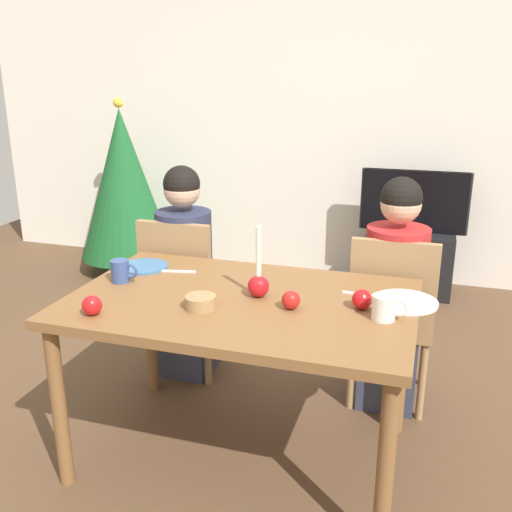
# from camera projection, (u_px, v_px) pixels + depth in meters

# --- Properties ---
(ground_plane) EXTENTS (7.68, 7.68, 0.00)m
(ground_plane) POSITION_uv_depth(u_px,v_px,m) (243.00, 454.00, 2.58)
(ground_plane) COLOR brown
(back_wall) EXTENTS (6.40, 0.10, 2.60)m
(back_wall) POSITION_uv_depth(u_px,v_px,m) (347.00, 115.00, 4.54)
(back_wall) COLOR silver
(back_wall) RESTS_ON ground
(dining_table) EXTENTS (1.40, 0.90, 0.75)m
(dining_table) POSITION_uv_depth(u_px,v_px,m) (242.00, 317.00, 2.37)
(dining_table) COLOR brown
(dining_table) RESTS_ON ground
(chair_left) EXTENTS (0.40, 0.40, 0.90)m
(chair_left) POSITION_uv_depth(u_px,v_px,m) (183.00, 288.00, 3.13)
(chair_left) COLOR #99754C
(chair_left) RESTS_ON ground
(chair_right) EXTENTS (0.40, 0.40, 0.90)m
(chair_right) POSITION_uv_depth(u_px,v_px,m) (392.00, 312.00, 2.81)
(chair_right) COLOR #99754C
(chair_right) RESTS_ON ground
(person_left_child) EXTENTS (0.30, 0.30, 1.17)m
(person_left_child) POSITION_uv_depth(u_px,v_px,m) (185.00, 276.00, 3.14)
(person_left_child) COLOR #33384C
(person_left_child) RESTS_ON ground
(person_right_child) EXTENTS (0.30, 0.30, 1.17)m
(person_right_child) POSITION_uv_depth(u_px,v_px,m) (393.00, 299.00, 2.82)
(person_right_child) COLOR #33384C
(person_right_child) RESTS_ON ground
(tv_stand) EXTENTS (0.64, 0.40, 0.48)m
(tv_stand) POSITION_uv_depth(u_px,v_px,m) (409.00, 261.00, 4.43)
(tv_stand) COLOR black
(tv_stand) RESTS_ON ground
(tv) EXTENTS (0.79, 0.05, 0.46)m
(tv) POSITION_uv_depth(u_px,v_px,m) (414.00, 201.00, 4.29)
(tv) COLOR black
(tv) RESTS_ON tv_stand
(christmas_tree) EXTENTS (0.77, 0.77, 1.44)m
(christmas_tree) POSITION_uv_depth(u_px,v_px,m) (124.00, 184.00, 4.73)
(christmas_tree) COLOR brown
(christmas_tree) RESTS_ON ground
(candle_centerpiece) EXTENTS (0.09, 0.09, 0.30)m
(candle_centerpiece) POSITION_uv_depth(u_px,v_px,m) (258.00, 282.00, 2.35)
(candle_centerpiece) COLOR red
(candle_centerpiece) RESTS_ON dining_table
(plate_left) EXTENTS (0.22, 0.22, 0.01)m
(plate_left) POSITION_uv_depth(u_px,v_px,m) (144.00, 266.00, 2.71)
(plate_left) COLOR teal
(plate_left) RESTS_ON dining_table
(plate_right) EXTENTS (0.26, 0.26, 0.01)m
(plate_right) POSITION_uv_depth(u_px,v_px,m) (405.00, 302.00, 2.30)
(plate_right) COLOR white
(plate_right) RESTS_ON dining_table
(mug_left) EXTENTS (0.13, 0.08, 0.10)m
(mug_left) POSITION_uv_depth(u_px,v_px,m) (121.00, 271.00, 2.52)
(mug_left) COLOR #33477F
(mug_left) RESTS_ON dining_table
(mug_right) EXTENTS (0.13, 0.09, 0.10)m
(mug_right) POSITION_uv_depth(u_px,v_px,m) (385.00, 308.00, 2.13)
(mug_right) COLOR silver
(mug_right) RESTS_ON dining_table
(fork_left) EXTENTS (0.18, 0.05, 0.01)m
(fork_left) POSITION_uv_depth(u_px,v_px,m) (177.00, 271.00, 2.65)
(fork_left) COLOR silver
(fork_left) RESTS_ON dining_table
(fork_right) EXTENTS (0.18, 0.03, 0.01)m
(fork_right) POSITION_uv_depth(u_px,v_px,m) (364.00, 295.00, 2.37)
(fork_right) COLOR silver
(fork_right) RESTS_ON dining_table
(bowl_walnuts) EXTENTS (0.12, 0.12, 0.05)m
(bowl_walnuts) POSITION_uv_depth(u_px,v_px,m) (201.00, 302.00, 2.24)
(bowl_walnuts) COLOR #99754C
(bowl_walnuts) RESTS_ON dining_table
(apple_near_candle) EXTENTS (0.07, 0.07, 0.07)m
(apple_near_candle) POSITION_uv_depth(u_px,v_px,m) (291.00, 300.00, 2.23)
(apple_near_candle) COLOR #B21B18
(apple_near_candle) RESTS_ON dining_table
(apple_by_left_plate) EXTENTS (0.08, 0.08, 0.08)m
(apple_by_left_plate) POSITION_uv_depth(u_px,v_px,m) (92.00, 305.00, 2.18)
(apple_by_left_plate) COLOR red
(apple_by_left_plate) RESTS_ON dining_table
(apple_by_right_mug) EXTENTS (0.08, 0.08, 0.08)m
(apple_by_right_mug) POSITION_uv_depth(u_px,v_px,m) (362.00, 299.00, 2.23)
(apple_by_right_mug) COLOR red
(apple_by_right_mug) RESTS_ON dining_table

